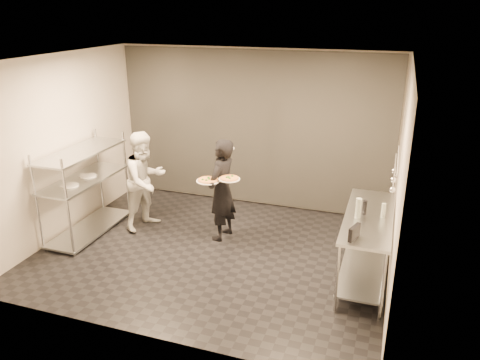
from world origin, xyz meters
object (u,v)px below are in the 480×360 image
(pizza_plate_near, at_px, (208,180))
(bottle_clear, at_px, (383,210))
(prep_counter, at_px, (367,236))
(bottle_green, at_px, (358,208))
(chef, at_px, (146,181))
(salad_plate, at_px, (226,147))
(pos_monitor, at_px, (354,232))
(bottle_dark, at_px, (365,207))
(waiter, at_px, (222,190))
(pizza_plate_far, at_px, (229,178))
(pass_rack, at_px, (85,187))

(pizza_plate_near, relative_size, bottle_clear, 1.93)
(prep_counter, relative_size, bottle_green, 6.83)
(prep_counter, xyz_separation_m, pizza_plate_near, (-2.34, 0.26, 0.41))
(chef, bearing_deg, prep_counter, -77.20)
(salad_plate, bearing_deg, pos_monitor, -35.86)
(pizza_plate_near, distance_m, pos_monitor, 2.42)
(salad_plate, relative_size, bottle_dark, 1.30)
(prep_counter, relative_size, pos_monitor, 7.75)
(bottle_green, relative_size, bottle_clear, 1.44)
(waiter, xyz_separation_m, pizza_plate_far, (0.20, -0.19, 0.28))
(salad_plate, relative_size, pos_monitor, 1.07)
(pos_monitor, bearing_deg, bottle_green, 110.22)
(pass_rack, height_order, prep_counter, pass_rack)
(prep_counter, distance_m, pos_monitor, 0.82)
(prep_counter, height_order, salad_plate, salad_plate)
(pizza_plate_far, height_order, pos_monitor, pizza_plate_far)
(pizza_plate_near, distance_m, bottle_green, 2.23)
(chef, relative_size, pos_monitor, 6.94)
(salad_plate, distance_m, pos_monitor, 2.66)
(waiter, bearing_deg, prep_counter, 87.03)
(pos_monitor, distance_m, bottle_clear, 0.80)
(pass_rack, distance_m, bottle_dark, 4.27)
(chef, distance_m, pizza_plate_near, 1.23)
(pass_rack, relative_size, bottle_clear, 8.76)
(pizza_plate_near, xyz_separation_m, pos_monitor, (2.22, -0.98, -0.03))
(pass_rack, height_order, bottle_dark, pass_rack)
(waiter, height_order, bottle_dark, waiter)
(pass_rack, relative_size, salad_plate, 6.43)
(waiter, distance_m, pizza_plate_near, 0.35)
(prep_counter, height_order, pizza_plate_far, pizza_plate_far)
(bottle_dark, bearing_deg, waiter, 167.59)
(pizza_plate_far, bearing_deg, bottle_clear, -7.36)
(bottle_green, distance_m, bottle_dark, 0.16)
(pos_monitor, distance_m, bottle_dark, 0.75)
(prep_counter, relative_size, pizza_plate_far, 5.71)
(prep_counter, xyz_separation_m, bottle_dark, (-0.07, 0.02, 0.39))
(prep_counter, bearing_deg, salad_plate, 159.95)
(pizza_plate_near, height_order, pizza_plate_far, pizza_plate_far)
(pizza_plate_far, relative_size, bottle_dark, 1.65)
(bottle_dark, bearing_deg, pizza_plate_far, 171.84)
(chef, bearing_deg, pizza_plate_near, -79.93)
(pass_rack, bearing_deg, pos_monitor, -9.67)
(prep_counter, bearing_deg, pizza_plate_far, 171.42)
(prep_counter, relative_size, bottle_dark, 9.43)
(pass_rack, distance_m, prep_counter, 4.33)
(bottle_clear, height_order, bottle_dark, bottle_dark)
(chef, distance_m, salad_plate, 1.44)
(waiter, xyz_separation_m, bottle_dark, (2.15, -0.47, 0.21))
(pizza_plate_far, height_order, salad_plate, salad_plate)
(pos_monitor, relative_size, bottle_dark, 1.22)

